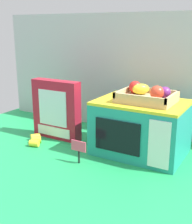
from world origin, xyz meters
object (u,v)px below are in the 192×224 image
food_groups_crate (147,95)px  price_sign (79,148)px  toy_microwave (141,127)px  loose_toy_banana (35,140)px  cookie_set_box (56,110)px

food_groups_crate → price_sign: (-0.20, -0.24, -0.20)m
food_groups_crate → price_sign: food_groups_crate is taller
price_sign → food_groups_crate: bearing=49.8°
toy_microwave → price_sign: size_ratio=3.91×
loose_toy_banana → toy_microwave: bearing=17.1°
toy_microwave → price_sign: bearing=-127.7°
toy_microwave → price_sign: 0.30m
food_groups_crate → price_sign: size_ratio=2.34×
food_groups_crate → cookie_set_box: 0.48m
food_groups_crate → loose_toy_banana: size_ratio=1.99×
food_groups_crate → cookie_set_box: food_groups_crate is taller
food_groups_crate → price_sign: bearing=-130.2°
food_groups_crate → loose_toy_banana: food_groups_crate is taller
cookie_set_box → loose_toy_banana: cookie_set_box is taller
toy_microwave → food_groups_crate: size_ratio=1.67×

